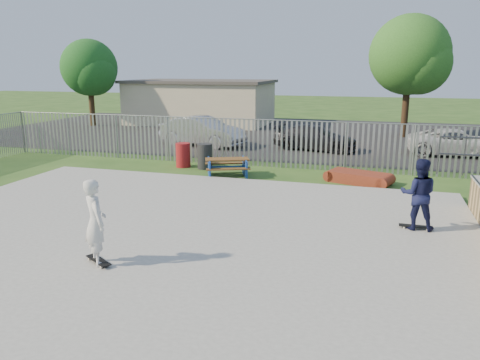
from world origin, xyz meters
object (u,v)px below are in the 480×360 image
(trash_bin_red, at_px, (183,155))
(trash_bin_grey, at_px, (205,156))
(funbox, at_px, (359,178))
(car_white, at_px, (457,142))
(tree_mid, at_px, (410,55))
(car_silver, at_px, (202,131))
(car_dark, at_px, (315,138))
(skater_navy, at_px, (418,194))
(tree_left, at_px, (89,68))
(skater_white, at_px, (95,222))
(picnic_table, at_px, (227,167))

(trash_bin_red, xyz_separation_m, trash_bin_grey, (1.01, -0.07, 0.01))
(trash_bin_red, relative_size, trash_bin_grey, 0.97)
(funbox, relative_size, trash_bin_red, 2.18)
(car_white, relative_size, tree_mid, 0.63)
(car_silver, height_order, car_white, car_silver)
(car_silver, height_order, car_dark, car_silver)
(trash_bin_red, xyz_separation_m, skater_navy, (8.92, -5.98, 0.54))
(car_white, xyz_separation_m, tree_mid, (-2.14, 5.73, 4.17))
(trash_bin_grey, relative_size, tree_mid, 0.15)
(trash_bin_grey, xyz_separation_m, car_white, (10.49, 6.10, 0.12))
(funbox, distance_m, skater_navy, 5.47)
(tree_left, distance_m, skater_white, 26.09)
(picnic_table, relative_size, tree_mid, 0.29)
(picnic_table, height_order, skater_white, skater_white)
(car_dark, relative_size, skater_navy, 2.38)
(car_white, distance_m, tree_left, 24.30)
(car_dark, xyz_separation_m, tree_mid, (4.51, 6.06, 4.17))
(trash_bin_red, bearing_deg, picnic_table, -26.47)
(car_silver, xyz_separation_m, car_white, (12.66, 0.68, -0.15))
(car_white, height_order, skater_white, skater_white)
(funbox, xyz_separation_m, tree_mid, (2.07, 12.59, 4.61))
(trash_bin_red, height_order, trash_bin_grey, trash_bin_grey)
(picnic_table, distance_m, car_white, 11.65)
(car_dark, height_order, skater_navy, skater_navy)
(car_silver, bearing_deg, funbox, -112.46)
(car_silver, bearing_deg, skater_navy, -124.64)
(picnic_table, xyz_separation_m, tree_left, (-14.28, 12.60, 3.73))
(tree_mid, bearing_deg, skater_navy, -91.43)
(picnic_table, height_order, tree_left, tree_left)
(tree_left, bearing_deg, car_white, -12.99)
(trash_bin_grey, xyz_separation_m, car_silver, (-2.17, 5.42, 0.27))
(funbox, relative_size, trash_bin_grey, 2.12)
(funbox, distance_m, tree_mid, 13.57)
(trash_bin_grey, relative_size, skater_white, 0.58)
(car_silver, bearing_deg, picnic_table, -138.03)
(car_silver, xyz_separation_m, car_dark, (6.01, 0.35, -0.15))
(picnic_table, relative_size, funbox, 0.93)
(picnic_table, distance_m, trash_bin_red, 2.62)
(trash_bin_grey, xyz_separation_m, skater_white, (1.40, -10.06, 0.53))
(funbox, bearing_deg, car_white, 77.44)
(trash_bin_red, distance_m, skater_navy, 10.75)
(funbox, bearing_deg, tree_left, 166.41)
(trash_bin_grey, height_order, car_white, car_white)
(trash_bin_grey, bearing_deg, car_silver, 111.85)
(tree_left, distance_m, skater_navy, 27.34)
(trash_bin_red, relative_size, car_white, 0.23)
(trash_bin_red, bearing_deg, car_white, 27.68)
(funbox, xyz_separation_m, skater_navy, (1.62, -5.15, 0.85))
(picnic_table, relative_size, trash_bin_red, 2.03)
(skater_navy, bearing_deg, tree_mid, -91.14)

